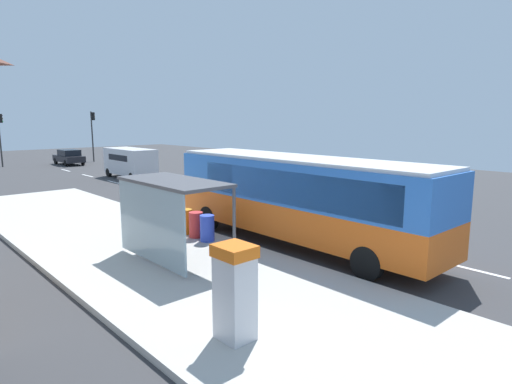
{
  "coord_description": "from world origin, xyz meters",
  "views": [
    {
      "loc": [
        -13.06,
        -10.81,
        4.52
      ],
      "look_at": [
        -1.0,
        2.34,
        1.5
      ],
      "focal_mm": 30.14,
      "sensor_mm": 36.0,
      "label": 1
    }
  ],
  "objects_px": {
    "white_van": "(130,161)",
    "traffic_light_near_side": "(93,129)",
    "bus": "(297,195)",
    "sedan_near": "(69,157)",
    "recycling_bin_blue": "(207,228)",
    "recycling_bin_orange": "(186,221)",
    "recycling_bin_red": "(196,225)",
    "traffic_light_far_side": "(0,131)",
    "recycling_bin_yellow": "(176,218)",
    "bus_shelter": "(165,200)",
    "ticket_machine": "(235,291)"
  },
  "relations": [
    {
      "from": "white_van",
      "to": "ticket_machine",
      "type": "bearing_deg",
      "value": -112.16
    },
    {
      "from": "bus_shelter",
      "to": "traffic_light_near_side",
      "type": "bearing_deg",
      "value": 71.13
    },
    {
      "from": "bus",
      "to": "recycling_bin_yellow",
      "type": "relative_size",
      "value": 11.61
    },
    {
      "from": "bus",
      "to": "white_van",
      "type": "distance_m",
      "value": 21.3
    },
    {
      "from": "recycling_bin_red",
      "to": "traffic_light_near_side",
      "type": "bearing_deg",
      "value": 73.74
    },
    {
      "from": "recycling_bin_orange",
      "to": "sedan_near",
      "type": "bearing_deg",
      "value": 78.19
    },
    {
      "from": "white_van",
      "to": "recycling_bin_blue",
      "type": "distance_m",
      "value": 19.91
    },
    {
      "from": "recycling_bin_blue",
      "to": "recycling_bin_red",
      "type": "xyz_separation_m",
      "value": [
        0.0,
        0.7,
        0.0
      ]
    },
    {
      "from": "bus",
      "to": "traffic_light_far_side",
      "type": "xyz_separation_m",
      "value": [
        -1.39,
        36.84,
        1.56
      ]
    },
    {
      "from": "recycling_bin_yellow",
      "to": "bus_shelter",
      "type": "xyz_separation_m",
      "value": [
        -2.21,
        -3.0,
        1.44
      ]
    },
    {
      "from": "white_van",
      "to": "bus_shelter",
      "type": "bearing_deg",
      "value": -113.57
    },
    {
      "from": "bus",
      "to": "recycling_bin_red",
      "type": "xyz_separation_m",
      "value": [
        -2.49,
        2.79,
        -1.19
      ]
    },
    {
      "from": "ticket_machine",
      "to": "recycling_bin_red",
      "type": "height_order",
      "value": "ticket_machine"
    },
    {
      "from": "ticket_machine",
      "to": "recycling_bin_yellow",
      "type": "bearing_deg",
      "value": 65.37
    },
    {
      "from": "recycling_bin_blue",
      "to": "traffic_light_far_side",
      "type": "height_order",
      "value": "traffic_light_far_side"
    },
    {
      "from": "white_van",
      "to": "ticket_machine",
      "type": "xyz_separation_m",
      "value": [
        -10.15,
        -24.91,
        -0.17
      ]
    },
    {
      "from": "traffic_light_near_side",
      "to": "recycling_bin_yellow",
      "type": "bearing_deg",
      "value": -106.93
    },
    {
      "from": "sedan_near",
      "to": "traffic_light_near_side",
      "type": "relative_size",
      "value": 0.82
    },
    {
      "from": "white_van",
      "to": "recycling_bin_red",
      "type": "xyz_separation_m",
      "value": [
        -6.4,
        -18.14,
        -0.69
      ]
    },
    {
      "from": "traffic_light_far_side",
      "to": "recycling_bin_blue",
      "type": "bearing_deg",
      "value": -91.81
    },
    {
      "from": "white_van",
      "to": "traffic_light_far_side",
      "type": "distance_m",
      "value": 16.9
    },
    {
      "from": "recycling_bin_blue",
      "to": "traffic_light_near_side",
      "type": "relative_size",
      "value": 0.18
    },
    {
      "from": "sedan_near",
      "to": "recycling_bin_yellow",
      "type": "bearing_deg",
      "value": -102.07
    },
    {
      "from": "white_van",
      "to": "traffic_light_near_side",
      "type": "xyz_separation_m",
      "value": [
        3.3,
        15.11,
        2.2
      ]
    },
    {
      "from": "sedan_near",
      "to": "recycling_bin_red",
      "type": "bearing_deg",
      "value": -101.56
    },
    {
      "from": "recycling_bin_blue",
      "to": "traffic_light_near_side",
      "type": "xyz_separation_m",
      "value": [
        9.7,
        33.95,
        2.89
      ]
    },
    {
      "from": "white_van",
      "to": "recycling_bin_orange",
      "type": "relative_size",
      "value": 5.48
    },
    {
      "from": "traffic_light_far_side",
      "to": "white_van",
      "type": "bearing_deg",
      "value": -71.57
    },
    {
      "from": "white_van",
      "to": "recycling_bin_orange",
      "type": "bearing_deg",
      "value": -110.16
    },
    {
      "from": "sedan_near",
      "to": "recycling_bin_yellow",
      "type": "relative_size",
      "value": 4.65
    },
    {
      "from": "ticket_machine",
      "to": "traffic_light_near_side",
      "type": "height_order",
      "value": "traffic_light_near_side"
    },
    {
      "from": "sedan_near",
      "to": "bus_shelter",
      "type": "bearing_deg",
      "value": -104.62
    },
    {
      "from": "bus",
      "to": "traffic_light_far_side",
      "type": "bearing_deg",
      "value": 92.16
    },
    {
      "from": "sedan_near",
      "to": "recycling_bin_orange",
      "type": "distance_m",
      "value": 31.76
    },
    {
      "from": "recycling_bin_orange",
      "to": "traffic_light_near_side",
      "type": "xyz_separation_m",
      "value": [
        9.7,
        32.55,
        2.89
      ]
    },
    {
      "from": "sedan_near",
      "to": "recycling_bin_red",
      "type": "xyz_separation_m",
      "value": [
        -6.5,
        -31.79,
        -0.14
      ]
    },
    {
      "from": "sedan_near",
      "to": "recycling_bin_blue",
      "type": "xyz_separation_m",
      "value": [
        -6.5,
        -32.49,
        -0.14
      ]
    },
    {
      "from": "white_van",
      "to": "bus",
      "type": "bearing_deg",
      "value": -100.59
    },
    {
      "from": "sedan_near",
      "to": "bus_shelter",
      "type": "height_order",
      "value": "bus_shelter"
    },
    {
      "from": "white_van",
      "to": "recycling_bin_blue",
      "type": "xyz_separation_m",
      "value": [
        -6.4,
        -18.84,
        -0.69
      ]
    },
    {
      "from": "white_van",
      "to": "traffic_light_near_side",
      "type": "distance_m",
      "value": 15.62
    },
    {
      "from": "recycling_bin_red",
      "to": "traffic_light_far_side",
      "type": "relative_size",
      "value": 0.19
    },
    {
      "from": "recycling_bin_blue",
      "to": "sedan_near",
      "type": "bearing_deg",
      "value": 78.69
    },
    {
      "from": "ticket_machine",
      "to": "recycling_bin_red",
      "type": "xyz_separation_m",
      "value": [
        3.75,
        6.77,
        -0.52
      ]
    },
    {
      "from": "recycling_bin_blue",
      "to": "traffic_light_far_side",
      "type": "distance_m",
      "value": 34.87
    },
    {
      "from": "white_van",
      "to": "recycling_bin_blue",
      "type": "height_order",
      "value": "white_van"
    },
    {
      "from": "bus",
      "to": "recycling_bin_orange",
      "type": "bearing_deg",
      "value": 125.46
    },
    {
      "from": "white_van",
      "to": "traffic_light_near_side",
      "type": "relative_size",
      "value": 0.97
    },
    {
      "from": "white_van",
      "to": "ticket_machine",
      "type": "distance_m",
      "value": 26.9
    },
    {
      "from": "traffic_light_far_side",
      "to": "bus_shelter",
      "type": "xyz_separation_m",
      "value": [
        -3.31,
        -35.65,
        -1.3
      ]
    }
  ]
}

